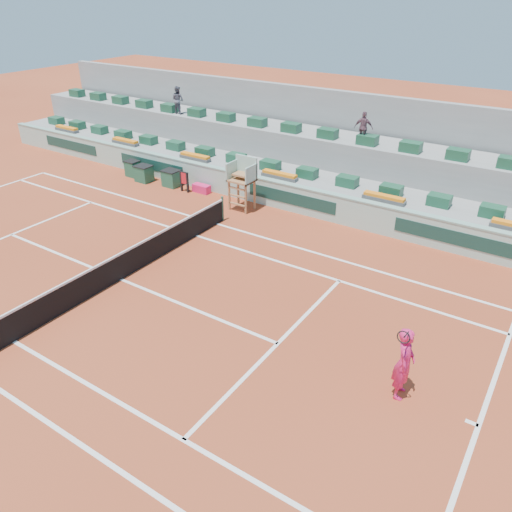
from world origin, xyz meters
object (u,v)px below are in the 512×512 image
object	(u,v)px
player_bag	(202,188)
tennis_player	(404,363)
umpire_chair	(243,176)
drink_cooler_a	(171,178)

from	to	relation	value
player_bag	tennis_player	xyz separation A→B (m)	(12.82, -8.03, 0.80)
umpire_chair	drink_cooler_a	xyz separation A→B (m)	(-4.67, 0.35, -1.12)
umpire_chair	drink_cooler_a	world-z (taller)	umpire_chair
player_bag	tennis_player	world-z (taller)	tennis_player
player_bag	umpire_chair	bearing A→B (deg)	-10.16
drink_cooler_a	tennis_player	world-z (taller)	tennis_player
player_bag	drink_cooler_a	world-z (taller)	drink_cooler_a
player_bag	drink_cooler_a	size ratio (longest dim) A/B	1.07
player_bag	tennis_player	size ratio (longest dim) A/B	0.39
player_bag	drink_cooler_a	distance (m)	1.83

